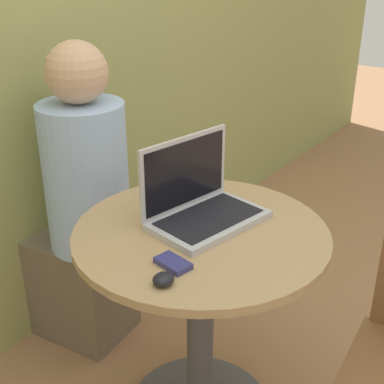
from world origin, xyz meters
name	(u,v)px	position (x,y,z in m)	size (l,w,h in m)	color
round_table	(200,294)	(0.00, 0.00, 0.49)	(0.75, 0.75, 0.72)	#4C4C51
laptop	(200,203)	(0.05, 0.04, 0.77)	(0.37, 0.27, 0.25)	#B7B7BC
cell_phone	(173,263)	(-0.20, -0.05, 0.73)	(0.07, 0.10, 0.02)	navy
computer_mouse	(163,279)	(-0.28, -0.08, 0.73)	(0.06, 0.05, 0.03)	black
person_seated	(80,222)	(0.09, 0.62, 0.51)	(0.34, 0.49, 1.19)	brown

